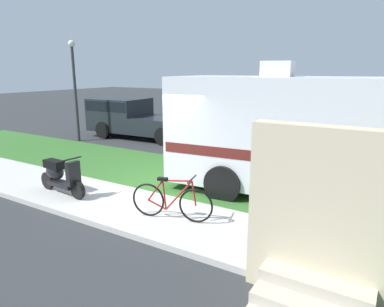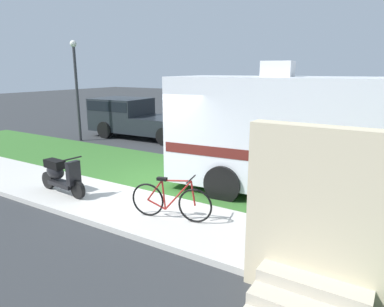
{
  "view_description": "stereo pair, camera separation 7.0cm",
  "coord_description": "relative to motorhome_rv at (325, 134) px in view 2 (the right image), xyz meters",
  "views": [
    {
      "loc": [
        5.18,
        -6.63,
        3.08
      ],
      "look_at": [
        0.94,
        0.3,
        1.1
      ],
      "focal_mm": 32.47,
      "sensor_mm": 36.0,
      "label": 1
    },
    {
      "loc": [
        5.24,
        -6.59,
        3.08
      ],
      "look_at": [
        0.94,
        0.3,
        1.1
      ],
      "focal_mm": 32.47,
      "sensor_mm": 36.0,
      "label": 2
    }
  ],
  "objects": [
    {
      "name": "bicycle",
      "position": [
        -2.27,
        -2.96,
        -1.11
      ],
      "size": [
        1.68,
        0.58,
        0.91
      ],
      "color": "black",
      "rests_on": "ground"
    },
    {
      "name": "bottle_green",
      "position": [
        0.42,
        -2.62,
        -1.39
      ],
      "size": [
        0.07,
        0.07,
        0.27
      ],
      "color": "brown",
      "rests_on": "ground"
    },
    {
      "name": "street_lamp_post",
      "position": [
        -10.63,
        1.92,
        0.96
      ],
      "size": [
        0.28,
        0.28,
        4.25
      ],
      "color": "#333338",
      "rests_on": "ground"
    },
    {
      "name": "scooter",
      "position": [
        -5.45,
        -3.12,
        -1.04
      ],
      "size": [
        1.65,
        0.5,
        0.97
      ],
      "color": "black",
      "rests_on": "ground"
    },
    {
      "name": "porch_steps",
      "position": [
        0.79,
        -3.97,
        -0.65
      ],
      "size": [
        2.0,
        1.26,
        2.4
      ],
      "color": "#BCB29E",
      "rests_on": "ground"
    },
    {
      "name": "ground_plane",
      "position": [
        -3.69,
        -1.68,
        -1.62
      ],
      "size": [
        80.0,
        80.0,
        0.0
      ],
      "primitive_type": "plane",
      "color": "#2D3033"
    },
    {
      "name": "motorhome_rv",
      "position": [
        0.0,
        0.0,
        0.0
      ],
      "size": [
        7.25,
        2.97,
        3.41
      ],
      "color": "silver",
      "rests_on": "ground"
    },
    {
      "name": "pickup_truck_near",
      "position": [
        -9.09,
        3.93,
        -0.68
      ],
      "size": [
        5.54,
        2.36,
        1.75
      ],
      "color": "#1E2328",
      "rests_on": "ground"
    },
    {
      "name": "grass_strip",
      "position": [
        -3.69,
        -0.18,
        -1.58
      ],
      "size": [
        24.0,
        3.4,
        0.08
      ],
      "color": "#336628",
      "rests_on": "ground"
    },
    {
      "name": "sidewalk",
      "position": [
        -3.69,
        -2.88,
        -1.56
      ],
      "size": [
        24.0,
        2.0,
        0.12
      ],
      "color": "beige",
      "rests_on": "ground"
    }
  ]
}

